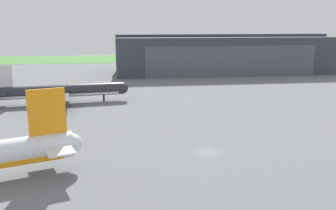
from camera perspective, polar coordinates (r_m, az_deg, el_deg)
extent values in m
plane|color=slate|center=(66.24, 6.15, -7.47)|extent=(440.00, 440.00, 0.00)
cube|color=#4B863B|center=(248.46, -4.31, 7.41)|extent=(440.00, 56.00, 0.08)
cube|color=#383D47|center=(175.45, 8.64, 7.90)|extent=(101.10, 30.49, 17.11)
cube|color=#4C515B|center=(160.96, 10.17, 6.82)|extent=(76.84, 0.30, 13.68)
cube|color=#383D47|center=(174.95, 8.74, 10.89)|extent=(101.10, 7.32, 1.20)
cylinder|color=#282B33|center=(109.58, -16.63, 2.16)|extent=(36.30, 8.43, 3.64)
sphere|color=#282B33|center=(110.65, -7.24, 2.69)|extent=(3.50, 3.50, 3.50)
cube|color=silver|center=(109.76, -16.60, 1.65)|extent=(33.44, 8.08, 0.64)
cube|color=silver|center=(110.24, -24.71, 4.18)|extent=(4.71, 1.02, 6.19)
cube|color=#282B33|center=(108.37, -25.08, 1.57)|extent=(3.90, 5.49, 0.28)
cube|color=#282B33|center=(113.71, -24.65, 2.08)|extent=(3.90, 5.49, 0.28)
cube|color=#282B33|center=(101.94, -17.07, 1.11)|extent=(7.56, 14.40, 0.56)
cube|color=#282B33|center=(117.44, -16.92, 2.59)|extent=(7.56, 14.40, 0.56)
cylinder|color=gray|center=(103.26, -16.57, 0.55)|extent=(3.70, 2.45, 2.00)
cylinder|color=gray|center=(116.56, -16.50, 1.89)|extent=(3.70, 2.45, 2.00)
cylinder|color=black|center=(110.50, -10.17, 1.11)|extent=(0.56, 0.56, 1.91)
cylinder|color=black|center=(108.27, -17.31, 0.49)|extent=(0.56, 0.56, 1.91)
cylinder|color=black|center=(112.02, -17.27, 0.89)|extent=(0.56, 0.56, 1.91)
sphere|color=silver|center=(59.86, -15.03, -5.92)|extent=(3.27, 3.27, 3.27)
cube|color=orange|center=(57.78, -18.70, -1.00)|extent=(5.43, 2.24, 7.12)
cube|color=silver|center=(62.25, -18.02, -4.99)|extent=(5.61, 6.82, 0.28)
cube|color=silver|center=(56.36, -16.95, -6.77)|extent=(5.61, 6.82, 0.28)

